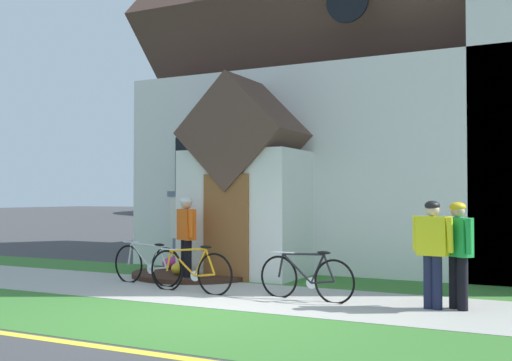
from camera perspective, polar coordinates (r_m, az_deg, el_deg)
ground at (r=12.32m, az=4.76°, el=-9.21°), size 140.00×140.00×0.00m
sidewalk_slab at (r=10.06m, az=3.23°, el=-10.93°), size 32.00×2.59×0.01m
grass_verge at (r=7.88m, az=-4.13°, el=-13.57°), size 32.00×2.37×0.01m
church_lawn at (r=12.05m, az=7.35°, el=-9.36°), size 24.00×1.73×0.01m
curb_paint_stripe at (r=6.80m, az=-10.09°, el=-15.52°), size 28.00×0.16×0.01m
church_building at (r=16.73m, az=14.36°, el=8.54°), size 11.51×10.60×13.06m
church_sign at (r=13.15m, az=-4.60°, el=-3.54°), size 2.05×0.24×1.77m
flower_bed at (r=12.92m, az=-5.53°, el=-8.51°), size 2.66×2.66×0.34m
bicycle_blue at (r=11.79m, az=-10.07°, el=-7.67°), size 1.72×0.29×0.81m
bicycle_black at (r=10.71m, az=-6.10°, el=-8.34°), size 1.76×0.20×0.84m
bicycle_green at (r=9.92m, az=4.70°, el=-8.95°), size 1.70×0.26×0.82m
cyclist_in_white_jersey at (r=9.46m, az=18.26°, el=-5.95°), size 0.46×0.56×1.57m
cyclist_in_yellow_jersey at (r=9.39m, az=16.09°, el=-5.91°), size 0.61×0.31×1.59m
cyclist_in_green_jersey at (r=12.00m, az=-6.49°, el=-4.81°), size 0.53×0.51×1.65m
distant_hill at (r=63.32m, az=22.38°, el=-2.89°), size 75.95×53.07×23.89m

